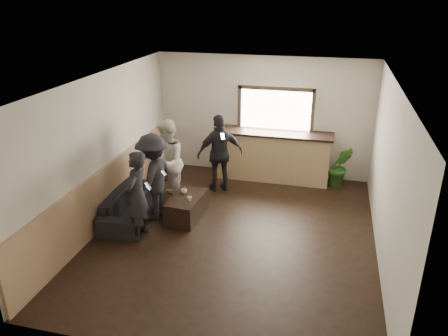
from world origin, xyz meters
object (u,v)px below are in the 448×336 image
(cup_a, at_px, (184,191))
(cup_b, at_px, (190,199))
(potted_plant, at_px, (340,167))
(person_c, at_px, (153,177))
(sofa, at_px, (132,204))
(person_d, at_px, (220,154))
(person_a, at_px, (137,196))
(coffee_table, at_px, (187,207))
(bar_counter, at_px, (272,153))
(person_b, at_px, (167,162))

(cup_a, height_order, cup_b, cup_a)
(potted_plant, height_order, person_c, person_c)
(sofa, relative_size, person_d, 1.09)
(potted_plant, distance_m, person_a, 4.64)
(coffee_table, xyz_separation_m, cup_a, (-0.09, 0.14, 0.27))
(cup_b, relative_size, person_d, 0.05)
(bar_counter, relative_size, person_a, 1.65)
(person_a, height_order, person_b, person_b)
(coffee_table, height_order, cup_a, cup_a)
(cup_a, xyz_separation_m, potted_plant, (2.96, 2.06, -0.01))
(sofa, bearing_deg, bar_counter, -48.14)
(bar_counter, xyz_separation_m, person_d, (-1.02, -0.92, 0.22))
(coffee_table, xyz_separation_m, potted_plant, (2.87, 2.20, 0.26))
(bar_counter, bearing_deg, person_a, -121.17)
(bar_counter, height_order, cup_a, bar_counter)
(person_d, bearing_deg, person_c, 28.87)
(cup_b, bearing_deg, potted_plant, 40.54)
(cup_a, relative_size, person_c, 0.07)
(cup_b, height_order, person_b, person_b)
(potted_plant, bearing_deg, person_d, -162.38)
(cup_a, bearing_deg, bar_counter, 56.73)
(person_b, height_order, person_d, person_b)
(coffee_table, height_order, person_c, person_c)
(sofa, bearing_deg, person_a, -150.49)
(cup_a, bearing_deg, person_a, -116.35)
(cup_a, height_order, person_a, person_a)
(sofa, xyz_separation_m, person_a, (0.45, -0.66, 0.54))
(cup_b, distance_m, person_d, 1.60)
(bar_counter, height_order, person_b, bar_counter)
(sofa, xyz_separation_m, cup_a, (0.95, 0.36, 0.22))
(person_b, xyz_separation_m, person_d, (0.91, 0.80, -0.02))
(sofa, bearing_deg, cup_a, -74.25)
(cup_b, distance_m, potted_plant, 3.62)
(bar_counter, height_order, potted_plant, bar_counter)
(coffee_table, bearing_deg, person_b, 135.29)
(cup_a, distance_m, cup_b, 0.36)
(person_c, bearing_deg, bar_counter, 146.60)
(sofa, height_order, person_a, person_a)
(potted_plant, xyz_separation_m, person_b, (-3.46, -1.61, 0.40))
(cup_a, bearing_deg, cup_b, -53.77)
(coffee_table, relative_size, person_c, 0.59)
(bar_counter, relative_size, potted_plant, 2.79)
(bar_counter, height_order, person_a, bar_counter)
(sofa, height_order, cup_b, sofa)
(sofa, distance_m, cup_b, 1.19)
(potted_plant, bearing_deg, sofa, -148.23)
(bar_counter, xyz_separation_m, potted_plant, (1.53, -0.11, -0.16))
(cup_b, xyz_separation_m, person_d, (0.20, 1.54, 0.37))
(person_d, bearing_deg, cup_a, 41.65)
(sofa, bearing_deg, person_c, -84.42)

